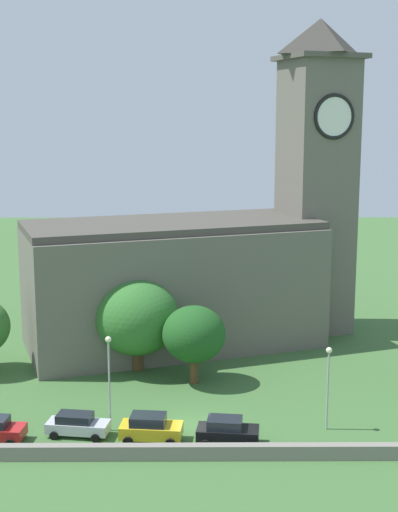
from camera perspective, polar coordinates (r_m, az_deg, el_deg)
The scene contains 10 objects.
ground_plane at distance 69.32m, azimuth -0.41°, elevation -8.07°, with size 200.00×200.00×0.00m, color #3D6633.
church at distance 73.08m, azimuth 0.64°, elevation -0.12°, with size 35.08×21.45×32.13m.
quay_barrier at distance 50.14m, azimuth -0.44°, elevation -15.06°, with size 48.11×0.70×1.01m, color gray.
car_silver at distance 54.03m, azimuth -9.49°, elevation -12.85°, with size 4.61×2.51×1.65m.
car_yellow at distance 52.58m, azimuth -3.81°, elevation -13.25°, with size 4.52×2.66×1.93m.
car_black at distance 52.04m, azimuth 2.20°, elevation -13.52°, with size 4.49×2.69×1.90m.
streetlamp_west_mid at distance 53.11m, azimuth -7.05°, elevation -8.70°, with size 0.44×0.44×7.10m.
streetlamp_central at distance 53.90m, azimuth 10.06°, elevation -9.06°, with size 0.44×0.44×6.23m.
tree_riverside_east at distance 62.08m, azimuth -0.40°, elevation -6.14°, with size 5.38×5.38×6.76m.
tree_churchyard at distance 65.39m, azimuth -4.87°, elevation -4.80°, with size 7.52×7.52×8.28m.
Camera 1 is at (0.10, -50.64, 22.29)m, focal length 51.21 mm.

